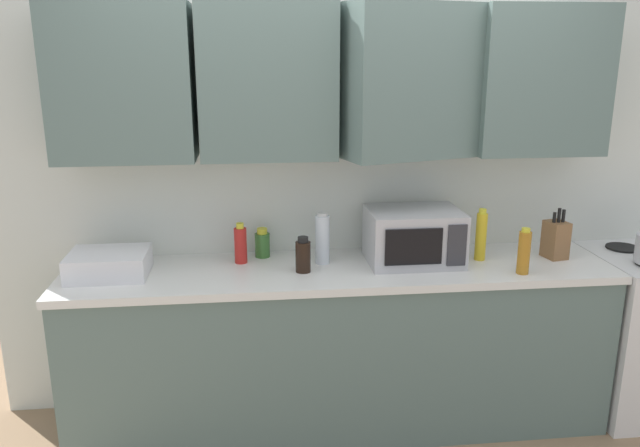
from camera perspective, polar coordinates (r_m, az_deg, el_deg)
The scene contains 11 objects.
wall_back_with_cabinets at distance 3.28m, azimuth 1.41°, elevation 8.67°, with size 3.69×0.51×2.60m.
counter_run at distance 3.39m, azimuth 1.81°, elevation -11.14°, with size 2.82×0.63×0.90m.
microwave at distance 3.28m, azimuth 8.59°, elevation -1.15°, with size 0.48×0.37×0.28m.
dish_rack at distance 3.24m, azimuth -18.80°, elevation -3.52°, with size 0.38×0.30×0.12m, color silver.
knife_block at distance 3.55m, azimuth 20.81°, elevation -1.35°, with size 0.12×0.14×0.28m.
bottle_amber_vinegar at distance 3.24m, azimuth 18.21°, elevation -2.49°, with size 0.06×0.06×0.23m.
bottle_red_sauce at distance 3.27m, azimuth -7.30°, elevation -1.93°, with size 0.06×0.06×0.22m.
bottle_green_oil at distance 3.36m, azimuth -5.31°, elevation -1.86°, with size 0.08×0.08×0.16m.
bottle_soy_dark at distance 3.11m, azimuth -1.56°, elevation -2.96°, with size 0.08×0.08×0.18m.
bottle_yellow_mustard at distance 3.39m, azimuth 14.56°, elevation -1.09°, with size 0.06×0.06×0.28m.
bottle_clear_tall at distance 3.22m, azimuth 0.22°, elevation -1.42°, with size 0.08×0.08×0.27m.
Camera 1 is at (-0.45, -3.30, 1.97)m, focal length 34.87 mm.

